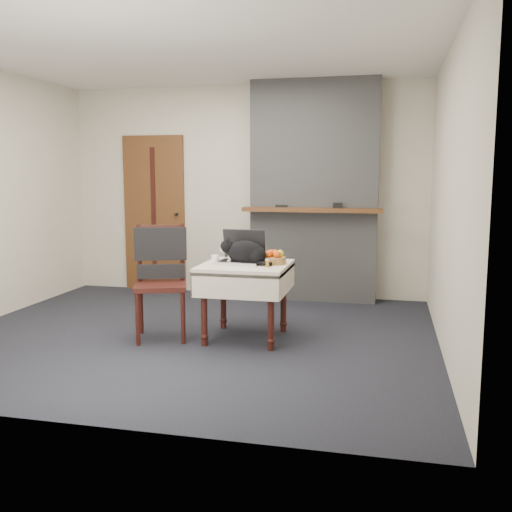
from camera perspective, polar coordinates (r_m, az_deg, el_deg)
The scene contains 12 objects.
ground at distance 5.47m, azimuth -6.37°, elevation -7.88°, with size 4.50×4.50×0.00m, color black.
room_shell at distance 5.70m, azimuth -5.09°, elevation 10.72°, with size 4.52×4.01×2.61m.
door at distance 7.55m, azimuth -10.12°, elevation 4.19°, with size 0.82×0.10×2.00m.
chimney at distance 6.85m, azimuth 5.84°, elevation 6.37°, with size 1.62×0.48×2.60m.
side_table at distance 5.20m, azimuth -1.06°, elevation -2.01°, with size 0.78×0.78×0.70m.
laptop at distance 5.25m, azimuth -1.48°, elevation 0.16°, with size 0.42×0.36×0.30m.
cat at distance 5.14m, azimuth -0.99°, elevation 0.33°, with size 0.50×0.22×0.25m.
cream_jar at distance 5.19m, azimuth -4.10°, elevation -0.34°, with size 0.07×0.07×0.08m, color white.
pill_bottle at distance 4.99m, azimuth 1.15°, elevation -0.71°, with size 0.03×0.03×0.07m.
fruit_basket at distance 5.18m, azimuth 1.80°, elevation -0.22°, with size 0.22×0.22×0.13m.
desk_clutter at distance 5.17m, azimuth 0.71°, elevation -0.75°, with size 0.15×0.02×0.01m, color black.
chair at distance 5.37m, azimuth -9.51°, elevation -0.92°, with size 0.60×0.60×1.05m.
Camera 1 is at (1.77, -4.95, 1.50)m, focal length 40.00 mm.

